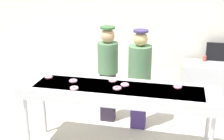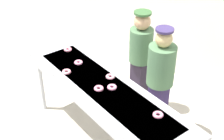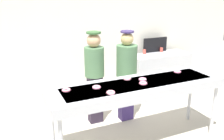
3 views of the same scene
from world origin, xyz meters
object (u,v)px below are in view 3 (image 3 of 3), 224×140
at_px(strawberry_donut_5, 111,93).
at_px(prep_counter, 159,72).
at_px(fryer_conveyor, 139,88).
at_px(strawberry_donut_3, 127,79).
at_px(strawberry_donut_6, 97,87).
at_px(worker_assistant, 94,72).
at_px(strawberry_donut_2, 66,90).
at_px(worker_baker, 127,70).
at_px(strawberry_donut_0, 143,79).
at_px(paper_cup_1, 161,50).
at_px(strawberry_donut_1, 143,83).
at_px(menu_display, 155,45).
at_px(strawberry_donut_4, 177,72).
at_px(paper_cup_0, 144,52).

bearing_deg(strawberry_donut_5, prep_counter, 42.52).
distance_m(fryer_conveyor, strawberry_donut_3, 0.23).
height_order(strawberry_donut_6, worker_assistant, worker_assistant).
height_order(strawberry_donut_2, worker_baker, worker_baker).
height_order(strawberry_donut_0, worker_assistant, worker_assistant).
xyz_separation_m(strawberry_donut_0, paper_cup_1, (1.65, 1.86, -0.10)).
distance_m(strawberry_donut_3, paper_cup_1, 2.54).
bearing_deg(strawberry_donut_1, menu_display, 52.59).
bearing_deg(strawberry_donut_1, strawberry_donut_6, 168.87).
bearing_deg(strawberry_donut_2, strawberry_donut_1, -10.83).
relative_size(strawberry_donut_2, paper_cup_1, 1.15).
distance_m(strawberry_donut_0, strawberry_donut_2, 1.15).
bearing_deg(fryer_conveyor, paper_cup_1, 47.82).
bearing_deg(prep_counter, strawberry_donut_1, -130.60).
distance_m(strawberry_donut_1, strawberry_donut_4, 0.82).
distance_m(strawberry_donut_5, prep_counter, 2.97).
bearing_deg(paper_cup_0, worker_assistant, -148.39).
relative_size(strawberry_donut_4, menu_display, 0.18).
relative_size(fryer_conveyor, worker_baker, 1.63).
distance_m(strawberry_donut_4, worker_baker, 0.88).
distance_m(strawberry_donut_0, strawberry_donut_3, 0.23).
xyz_separation_m(strawberry_donut_2, worker_baker, (1.25, 0.66, -0.08)).
xyz_separation_m(strawberry_donut_3, paper_cup_1, (1.84, 1.74, -0.10)).
bearing_deg(worker_assistant, strawberry_donut_6, 88.03).
xyz_separation_m(fryer_conveyor, strawberry_donut_3, (-0.11, 0.18, 0.10)).
bearing_deg(strawberry_donut_6, worker_assistant, 71.39).
bearing_deg(paper_cup_1, prep_counter, -132.37).
xyz_separation_m(fryer_conveyor, menu_display, (1.59, 1.98, 0.12)).
distance_m(strawberry_donut_1, paper_cup_0, 2.36).
bearing_deg(worker_assistant, strawberry_donut_1, 126.60).
relative_size(paper_cup_0, paper_cup_1, 1.00).
distance_m(fryer_conveyor, paper_cup_0, 2.29).
xyz_separation_m(strawberry_donut_3, worker_baker, (0.30, 0.60, -0.08)).
xyz_separation_m(strawberry_donut_2, strawberry_donut_4, (1.85, 0.02, 0.00)).
bearing_deg(strawberry_donut_2, paper_cup_0, 37.86).
bearing_deg(worker_baker, prep_counter, -158.60).
relative_size(fryer_conveyor, prep_counter, 1.87).
xyz_separation_m(strawberry_donut_4, menu_display, (0.80, 1.84, 0.02)).
distance_m(strawberry_donut_2, prep_counter, 3.17).
bearing_deg(fryer_conveyor, strawberry_donut_0, 32.56).
relative_size(strawberry_donut_0, strawberry_donut_3, 1.00).
bearing_deg(menu_display, prep_counter, -90.00).
bearing_deg(paper_cup_1, strawberry_donut_5, -137.13).
distance_m(strawberry_donut_6, prep_counter, 2.89).
height_order(strawberry_donut_4, paper_cup_0, strawberry_donut_4).
distance_m(strawberry_donut_0, worker_assistant, 0.98).
xyz_separation_m(strawberry_donut_1, strawberry_donut_3, (-0.12, 0.27, 0.00)).
relative_size(strawberry_donut_1, prep_counter, 0.08).
distance_m(worker_baker, menu_display, 1.85).
distance_m(strawberry_donut_2, menu_display, 3.24).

